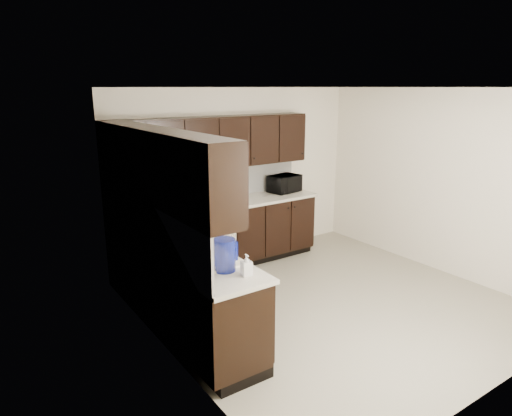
{
  "coord_description": "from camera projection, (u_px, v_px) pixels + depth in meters",
  "views": [
    {
      "loc": [
        -3.53,
        -3.63,
        2.51
      ],
      "look_at": [
        -0.63,
        0.6,
        1.14
      ],
      "focal_mm": 32.0,
      "sensor_mm": 36.0,
      "label": 1
    }
  ],
  "objects": [
    {
      "name": "teal_tumbler",
      "position": [
        172.0,
        218.0,
        5.26
      ],
      "size": [
        0.1,
        0.1,
        0.19
      ],
      "primitive_type": "cylinder",
      "rotation": [
        0.0,
        0.0,
        -0.14
      ],
      "color": "#0C8B7A",
      "rests_on": "countertop"
    },
    {
      "name": "countertop",
      "position": [
        207.0,
        221.0,
        5.57
      ],
      "size": [
        3.03,
        2.83,
        0.04
      ],
      "color": "beige",
      "rests_on": "lower_cabinets"
    },
    {
      "name": "storage_bin",
      "position": [
        168.0,
        230.0,
        4.83
      ],
      "size": [
        0.54,
        0.41,
        0.2
      ],
      "primitive_type": "cube",
      "rotation": [
        0.0,
        0.0,
        -0.06
      ],
      "color": "white",
      "rests_on": "countertop"
    },
    {
      "name": "wall_left",
      "position": [
        167.0,
        233.0,
        4.06
      ],
      "size": [
        0.02,
        4.0,
        2.5
      ],
      "primitive_type": "cube",
      "color": "beige",
      "rests_on": "floor"
    },
    {
      "name": "dishwasher",
      "position": [
        217.0,
        239.0,
        6.07
      ],
      "size": [
        0.58,
        0.04,
        0.78
      ],
      "color": "beige",
      "rests_on": "lower_cabinets"
    },
    {
      "name": "lower_cabinets",
      "position": [
        208.0,
        260.0,
        5.7
      ],
      "size": [
        3.0,
        2.8,
        0.9
      ],
      "color": "black",
      "rests_on": "floor"
    },
    {
      "name": "blue_pitcher",
      "position": [
        225.0,
        255.0,
        3.98
      ],
      "size": [
        0.23,
        0.23,
        0.29
      ],
      "primitive_type": "cylinder",
      "rotation": [
        0.0,
        0.0,
        -0.23
      ],
      "color": "navy",
      "rests_on": "countertop"
    },
    {
      "name": "wall_front",
      "position": [
        511.0,
        253.0,
        3.56
      ],
      "size": [
        4.0,
        0.02,
        2.5
      ],
      "primitive_type": "cube",
      "color": "beige",
      "rests_on": "floor"
    },
    {
      "name": "soap_bottle_a",
      "position": [
        246.0,
        265.0,
        3.89
      ],
      "size": [
        0.09,
        0.1,
        0.19
      ],
      "primitive_type": "imported",
      "rotation": [
        0.0,
        0.0,
        -0.13
      ],
      "color": "gray",
      "rests_on": "countertop"
    },
    {
      "name": "floor",
      "position": [
        327.0,
        302.0,
        5.47
      ],
      "size": [
        4.0,
        4.0,
        0.0
      ],
      "primitive_type": "plane",
      "color": "gray",
      "rests_on": "ground"
    },
    {
      "name": "sink",
      "position": [
        201.0,
        264.0,
        4.32
      ],
      "size": [
        0.54,
        0.82,
        0.42
      ],
      "color": "beige",
      "rests_on": "countertop"
    },
    {
      "name": "paper_towel_roll",
      "position": [
        189.0,
        225.0,
        4.8
      ],
      "size": [
        0.18,
        0.18,
        0.32
      ],
      "primitive_type": "cylinder",
      "rotation": [
        0.0,
        0.0,
        -0.35
      ],
      "color": "silver",
      "rests_on": "countertop"
    },
    {
      "name": "ceiling",
      "position": [
        337.0,
        87.0,
        4.83
      ],
      "size": [
        4.0,
        4.0,
        0.0
      ],
      "primitive_type": "plane",
      "rotation": [
        3.14,
        0.0,
        0.0
      ],
      "color": "white",
      "rests_on": "wall_back"
    },
    {
      "name": "microwave",
      "position": [
        284.0,
        184.0,
        6.97
      ],
      "size": [
        0.52,
        0.4,
        0.26
      ],
      "primitive_type": "imported",
      "rotation": [
        0.0,
        0.0,
        0.17
      ],
      "color": "black",
      "rests_on": "countertop"
    },
    {
      "name": "wall_right",
      "position": [
        439.0,
        181.0,
        6.24
      ],
      "size": [
        0.02,
        4.0,
        2.5
      ],
      "primitive_type": "cube",
      "color": "beige",
      "rests_on": "floor"
    },
    {
      "name": "wall_back",
      "position": [
        238.0,
        174.0,
        6.74
      ],
      "size": [
        4.0,
        0.02,
        2.5
      ],
      "primitive_type": "cube",
      "color": "beige",
      "rests_on": "floor"
    },
    {
      "name": "upper_cabinets",
      "position": [
        194.0,
        151.0,
        5.37
      ],
      "size": [
        3.0,
        2.8,
        0.7
      ],
      "color": "black",
      "rests_on": "wall_back"
    },
    {
      "name": "soap_bottle_b",
      "position": [
        183.0,
        250.0,
        4.16
      ],
      "size": [
        0.13,
        0.13,
        0.25
      ],
      "primitive_type": "imported",
      "rotation": [
        0.0,
        0.0,
        -0.42
      ],
      "color": "gray",
      "rests_on": "countertop"
    },
    {
      "name": "toaster_oven",
      "position": [
        131.0,
        209.0,
        5.57
      ],
      "size": [
        0.4,
        0.31,
        0.24
      ],
      "primitive_type": "cube",
      "rotation": [
        0.0,
        0.0,
        0.09
      ],
      "color": "#BABABC",
      "rests_on": "countertop"
    },
    {
      "name": "backsplash",
      "position": [
        183.0,
        199.0,
        5.55
      ],
      "size": [
        3.0,
        2.8,
        0.48
      ],
      "color": "white",
      "rests_on": "countertop"
    }
  ]
}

